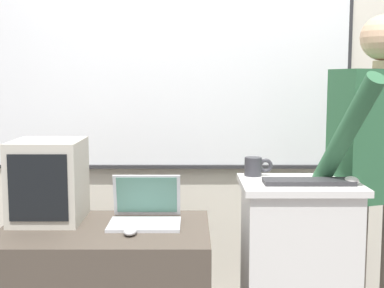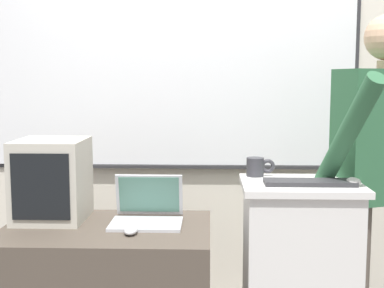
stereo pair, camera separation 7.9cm
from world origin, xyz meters
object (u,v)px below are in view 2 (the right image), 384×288
person_presenter (383,166)px  laptop (148,210)px  wireless_keyboard (310,182)px  crt_monitor (52,180)px  computer_mouse_by_keyboard (354,181)px  computer_mouse_by_laptop (131,231)px  coffee_mug (257,167)px  lectern_podium (299,285)px

person_presenter → laptop: (-1.13, -0.04, -0.22)m
wireless_keyboard → crt_monitor: 1.24m
computer_mouse_by_keyboard → computer_mouse_by_laptop: bearing=-179.2°
computer_mouse_by_laptop → crt_monitor: 0.52m
person_presenter → crt_monitor: bearing=160.6°
person_presenter → crt_monitor: person_presenter is taller
person_presenter → computer_mouse_by_keyboard: 0.31m
person_presenter → computer_mouse_by_laptop: bearing=172.4°
wireless_keyboard → computer_mouse_by_laptop: wireless_keyboard is taller
computer_mouse_by_keyboard → coffee_mug: coffee_mug is taller
computer_mouse_by_keyboard → crt_monitor: size_ratio=0.25×
person_presenter → coffee_mug: bearing=163.3°
computer_mouse_by_laptop → crt_monitor: bearing=149.8°
laptop → computer_mouse_by_keyboard: 0.97m
person_presenter → wireless_keyboard: size_ratio=4.35×
wireless_keyboard → crt_monitor: crt_monitor is taller
computer_mouse_by_keyboard → wireless_keyboard: bearing=177.6°
crt_monitor → computer_mouse_by_keyboard: bearing=-9.4°
person_presenter → coffee_mug: (-0.61, -0.03, -0.00)m
computer_mouse_by_laptop → computer_mouse_by_keyboard: 1.01m
laptop → coffee_mug: bearing=0.9°
coffee_mug → laptop: bearing=-179.1°
lectern_podium → laptop: (-0.72, 0.14, 0.31)m
computer_mouse_by_keyboard → crt_monitor: crt_monitor is taller
wireless_keyboard → coffee_mug: bearing=137.5°
crt_monitor → coffee_mug: bearing=-1.5°
lectern_podium → coffee_mug: (-0.19, 0.14, 0.53)m
laptop → coffee_mug: (0.53, 0.01, 0.22)m
wireless_keyboard → computer_mouse_by_laptop: 0.83m
laptop → computer_mouse_by_laptop: size_ratio=3.39×
person_presenter → laptop: size_ratio=5.12×
person_presenter → laptop: 1.16m
wireless_keyboard → computer_mouse_by_keyboard: size_ratio=3.99×
laptop → computer_mouse_by_keyboard: (0.93, -0.20, 0.19)m
computer_mouse_by_laptop → laptop: bearing=76.4°
wireless_keyboard → crt_monitor: bearing=169.6°
person_presenter → computer_mouse_by_keyboard: person_presenter is taller
wireless_keyboard → coffee_mug: size_ratio=2.93×
laptop → computer_mouse_by_laptop: (-0.05, -0.21, -0.04)m
computer_mouse_by_keyboard → crt_monitor: bearing=170.6°
lectern_podium → computer_mouse_by_keyboard: bearing=-15.9°
laptop → wireless_keyboard: bearing=-14.3°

